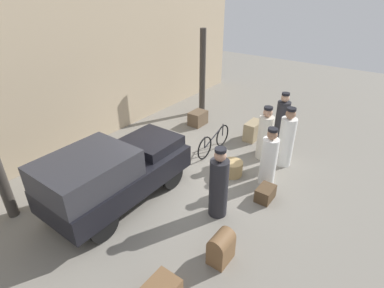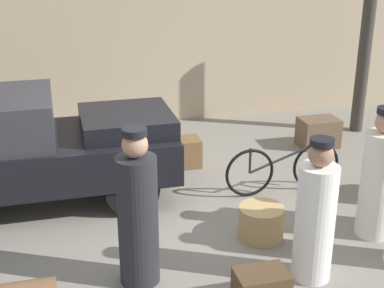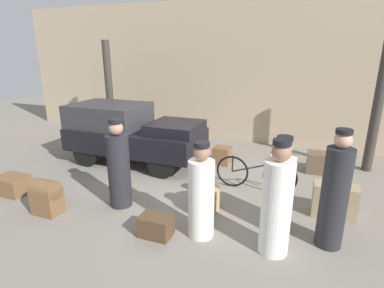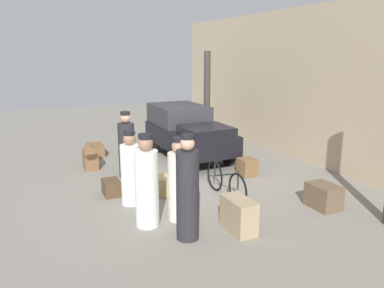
# 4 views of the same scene
# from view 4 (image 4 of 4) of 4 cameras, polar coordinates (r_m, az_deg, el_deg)

# --- Properties ---
(ground_plane) EXTENTS (30.00, 30.00, 0.00)m
(ground_plane) POSITION_cam_4_polar(r_m,az_deg,el_deg) (9.76, -1.57, -5.29)
(ground_plane) COLOR gray
(station_building_facade) EXTENTS (16.00, 0.15, 4.50)m
(station_building_facade) POSITION_cam_4_polar(r_m,az_deg,el_deg) (11.50, 17.58, 8.45)
(station_building_facade) COLOR tan
(station_building_facade) RESTS_ON ground
(canopy_pillar_left) EXTENTS (0.24, 0.24, 3.26)m
(canopy_pillar_left) POSITION_cam_4_polar(r_m,az_deg,el_deg) (13.65, 2.29, 7.16)
(canopy_pillar_left) COLOR #38332D
(canopy_pillar_left) RESTS_ON ground
(truck) EXTENTS (3.57, 1.64, 1.56)m
(truck) POSITION_cam_4_polar(r_m,az_deg,el_deg) (11.57, -0.81, 2.16)
(truck) COLOR black
(truck) RESTS_ON ground
(bicycle) EXTENTS (1.74, 0.04, 0.77)m
(bicycle) POSITION_cam_4_polar(r_m,az_deg,el_deg) (8.44, 5.14, -5.75)
(bicycle) COLOR black
(bicycle) RESTS_ON ground
(wicker_basket) EXTENTS (0.56, 0.56, 0.41)m
(wicker_basket) POSITION_cam_4_polar(r_m,az_deg,el_deg) (8.70, -3.82, -6.27)
(wicker_basket) COLOR tan
(wicker_basket) RESTS_ON ground
(porter_lifting_near_truck) EXTENTS (0.42, 0.42, 1.60)m
(porter_lifting_near_truck) POSITION_cam_4_polar(r_m,az_deg,el_deg) (8.07, -9.34, -4.16)
(porter_lifting_near_truck) COLOR white
(porter_lifting_near_truck) RESTS_ON ground
(conductor_in_dark_uniform) EXTENTS (0.43, 0.43, 1.64)m
(conductor_in_dark_uniform) POSITION_cam_4_polar(r_m,az_deg,el_deg) (7.22, -2.00, -5.97)
(conductor_in_dark_uniform) COLOR silver
(conductor_in_dark_uniform) RESTS_ON ground
(porter_with_bicycle) EXTENTS (0.39, 0.39, 1.87)m
(porter_with_bicycle) POSITION_cam_4_polar(r_m,az_deg,el_deg) (6.44, -0.68, -7.34)
(porter_with_bicycle) COLOR #232328
(porter_with_bicycle) RESTS_ON ground
(porter_standing_middle) EXTENTS (0.44, 0.44, 1.76)m
(porter_standing_middle) POSITION_cam_4_polar(r_m,az_deg,el_deg) (6.99, -6.90, -6.23)
(porter_standing_middle) COLOR white
(porter_standing_middle) RESTS_ON ground
(porter_carrying_trunk) EXTENTS (0.42, 0.42, 1.73)m
(porter_carrying_trunk) POSITION_cam_4_polar(r_m,az_deg,el_deg) (9.84, -9.94, -0.57)
(porter_carrying_trunk) COLOR #232328
(porter_carrying_trunk) RESTS_ON ground
(suitcase_tan_flat) EXTENTS (0.68, 0.49, 0.38)m
(suitcase_tan_flat) POSITION_cam_4_polar(r_m,az_deg,el_deg) (12.22, -14.57, -0.90)
(suitcase_tan_flat) COLOR brown
(suitcase_tan_flat) RESTS_ON ground
(trunk_large_brown) EXTENTS (0.67, 0.49, 0.51)m
(trunk_large_brown) POSITION_cam_4_polar(r_m,az_deg,el_deg) (8.37, 19.40, -7.51)
(trunk_large_brown) COLOR brown
(trunk_large_brown) RESTS_ON ground
(trunk_umber_medium) EXTENTS (0.75, 0.38, 0.62)m
(trunk_umber_medium) POSITION_cam_4_polar(r_m,az_deg,el_deg) (6.96, 7.13, -10.67)
(trunk_umber_medium) COLOR #9E8966
(trunk_umber_medium) RESTS_ON ground
(trunk_wicker_pale) EXTENTS (0.44, 0.42, 0.46)m
(trunk_wicker_pale) POSITION_cam_4_polar(r_m,az_deg,el_deg) (10.04, 8.42, -3.50)
(trunk_wicker_pale) COLOR brown
(trunk_wicker_pale) RESTS_ON ground
(trunk_barrel_dark) EXTENTS (0.50, 0.36, 0.67)m
(trunk_barrel_dark) POSITION_cam_4_polar(r_m,az_deg,el_deg) (10.84, -15.23, -1.92)
(trunk_barrel_dark) COLOR brown
(trunk_barrel_dark) RESTS_ON ground
(suitcase_small_leather) EXTENTS (0.53, 0.36, 0.35)m
(suitcase_small_leather) POSITION_cam_4_polar(r_m,az_deg,el_deg) (8.82, -12.18, -6.50)
(suitcase_small_leather) COLOR #4C3823
(suitcase_small_leather) RESTS_ON ground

